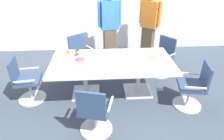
{
  "coord_description": "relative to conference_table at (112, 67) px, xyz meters",
  "views": [
    {
      "loc": [
        -0.22,
        -3.41,
        2.5
      ],
      "look_at": [
        0.0,
        0.0,
        0.55
      ],
      "focal_mm": 31.36,
      "sensor_mm": 36.0,
      "label": 1
    }
  ],
  "objects": [
    {
      "name": "ground_plane",
      "position": [
        0.0,
        0.0,
        -0.63
      ],
      "size": [
        10.0,
        10.0,
        0.01
      ],
      "primitive_type": "cube",
      "color": "#3D4754"
    },
    {
      "name": "plate_stack",
      "position": [
        0.35,
        0.12,
        0.15
      ],
      "size": [
        0.2,
        0.2,
        0.05
      ],
      "color": "white",
      "rests_on": "conference_table"
    },
    {
      "name": "office_chair_1",
      "position": [
        -1.69,
        -0.12,
        -0.22
      ],
      "size": [
        0.59,
        0.59,
        0.91
      ],
      "rotation": [
        0.0,
        0.0,
        -1.46
      ],
      "color": "silver",
      "rests_on": "ground"
    },
    {
      "name": "person_standing_0",
      "position": [
        0.04,
        1.57,
        0.37
      ],
      "size": [
        0.61,
        0.3,
        1.88
      ],
      "rotation": [
        0.0,
        0.0,
        -2.95
      ],
      "color": "brown",
      "rests_on": "ground"
    },
    {
      "name": "napkin_pile",
      "position": [
        0.43,
        -0.28,
        0.16
      ],
      "size": [
        0.19,
        0.19,
        0.08
      ],
      "primitive_type": "cube",
      "color": "white",
      "rests_on": "conference_table"
    },
    {
      "name": "conference_table",
      "position": [
        0.0,
        0.0,
        0.0
      ],
      "size": [
        2.4,
        1.2,
        0.75
      ],
      "color": "white",
      "rests_on": "ground"
    },
    {
      "name": "donut_platter",
      "position": [
        -0.8,
        0.38,
        0.15
      ],
      "size": [
        0.35,
        0.34,
        0.04
      ],
      "color": "white",
      "rests_on": "conference_table"
    },
    {
      "name": "office_chair_0",
      "position": [
        -0.71,
        1.0,
        -0.22
      ],
      "size": [
        0.75,
        0.75,
        0.91
      ],
      "rotation": [
        0.0,
        0.0,
        -2.53
      ],
      "color": "silver",
      "rests_on": "ground"
    },
    {
      "name": "snack_bowl_candy_mix",
      "position": [
        -0.61,
        -0.06,
        0.18
      ],
      "size": [
        0.22,
        0.22,
        0.12
      ],
      "color": "white",
      "rests_on": "conference_table"
    },
    {
      "name": "office_chair_2",
      "position": [
        -0.34,
        -1.08,
        -0.22
      ],
      "size": [
        0.66,
        0.66,
        0.91
      ],
      "rotation": [
        0.0,
        0.0,
        -0.25
      ],
      "color": "silver",
      "rests_on": "ground"
    },
    {
      "name": "back_wall",
      "position": [
        0.0,
        2.4,
        0.77
      ],
      "size": [
        8.0,
        0.1,
        2.8
      ],
      "primitive_type": "cube",
      "color": "white",
      "rests_on": "ground"
    },
    {
      "name": "office_chair_4",
      "position": [
        1.26,
        0.74,
        -0.22
      ],
      "size": [
        0.76,
        0.76,
        0.91
      ],
      "rotation": [
        0.0,
        0.0,
        -4.04
      ],
      "color": "silver",
      "rests_on": "ground"
    },
    {
      "name": "person_standing_1",
      "position": [
        1.12,
        1.72,
        0.34
      ],
      "size": [
        0.53,
        0.45,
        1.84
      ],
      "rotation": [
        0.0,
        0.0,
        -3.82
      ],
      "color": "brown",
      "rests_on": "ground"
    },
    {
      "name": "office_chair_3",
      "position": [
        1.49,
        -0.53,
        -0.22
      ],
      "size": [
        0.63,
        0.63,
        0.91
      ],
      "rotation": [
        0.0,
        0.0,
        1.38
      ],
      "color": "silver",
      "rests_on": "ground"
    },
    {
      "name": "snack_bowl_cookies",
      "position": [
        0.78,
        -0.01,
        0.18
      ],
      "size": [
        0.2,
        0.2,
        0.12
      ],
      "color": "white",
      "rests_on": "conference_table"
    }
  ]
}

